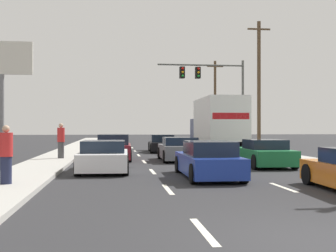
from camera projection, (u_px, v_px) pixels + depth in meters
ground_plane at (159, 152)px, 31.54m from camera, size 140.00×140.00×0.00m
sidewalk_right at (268, 154)px, 27.35m from camera, size 2.20×80.00×0.14m
sidewalk_left at (61, 156)px, 25.80m from camera, size 2.20×80.00×0.14m
lane_markings at (161, 153)px, 29.97m from camera, size 3.54×57.00×0.01m
car_silver at (114, 144)px, 30.66m from camera, size 1.95×4.37×1.27m
car_maroon at (114, 148)px, 23.42m from camera, size 2.01×4.42×1.38m
car_white at (104, 157)px, 17.32m from camera, size 2.06×4.28×1.24m
car_black at (162, 144)px, 30.94m from camera, size 2.01×4.37×1.23m
car_gray at (179, 150)px, 22.90m from camera, size 2.03×4.09×1.24m
car_blue at (208, 161)px, 15.27m from camera, size 1.84×4.56×1.28m
box_truck at (217, 123)px, 27.82m from camera, size 2.66×7.91×3.55m
car_green at (264, 154)px, 19.66m from camera, size 2.01×4.22×1.21m
traffic_signal_mast at (209, 82)px, 36.82m from camera, size 7.39×0.69×7.43m
utility_pole_mid at (259, 84)px, 33.98m from camera, size 1.80×0.28×9.98m
utility_pole_far at (215, 101)px, 48.53m from camera, size 1.80×0.28×9.09m
roadside_billboard at (2, 72)px, 31.33m from camera, size 4.33×0.36×7.92m
pedestrian_near_corner at (6, 155)px, 12.54m from camera, size 0.38×0.38×1.68m
pedestrian_mid_block at (61, 141)px, 22.85m from camera, size 0.38×0.38×1.83m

